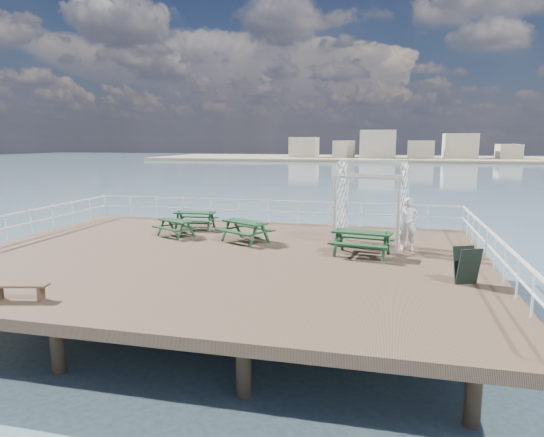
{
  "coord_description": "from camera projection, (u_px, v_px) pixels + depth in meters",
  "views": [
    {
      "loc": [
        5.63,
        -15.61,
        3.95
      ],
      "look_at": [
        1.49,
        1.46,
        1.1
      ],
      "focal_mm": 32.0,
      "sensor_mm": 36.0,
      "label": 1
    }
  ],
  "objects": [
    {
      "name": "flat_bench_far",
      "position": [
        20.0,
        288.0,
        12.06
      ],
      "size": [
        1.44,
        0.64,
        0.4
      ],
      "rotation": [
        0.0,
        0.0,
        0.23
      ],
      "color": "brown",
      "rests_on": "ground"
    },
    {
      "name": "picnic_table_c",
      "position": [
        362.0,
        238.0,
        16.65
      ],
      "size": [
        2.23,
        1.91,
        0.97
      ],
      "rotation": [
        0.0,
        0.0,
        -0.17
      ],
      "color": "#14371C",
      "rests_on": "ground"
    },
    {
      "name": "railing",
      "position": [
        241.0,
        218.0,
        19.26
      ],
      "size": [
        17.77,
        13.76,
        1.1
      ],
      "color": "silver",
      "rests_on": "ground"
    },
    {
      "name": "sea_backdrop",
      "position": [
        415.0,
        155.0,
        142.67
      ],
      "size": [
        300.0,
        300.0,
        9.2
      ],
      "color": "#466776",
      "rests_on": "ground"
    },
    {
      "name": "sandwich_board",
      "position": [
        467.0,
        266.0,
        13.37
      ],
      "size": [
        0.78,
        0.7,
        1.05
      ],
      "rotation": [
        0.0,
        0.0,
        0.42
      ],
      "color": "black",
      "rests_on": "ground"
    },
    {
      "name": "trellis_arbor",
      "position": [
        371.0,
        208.0,
        18.12
      ],
      "size": [
        2.83,
        1.95,
        3.2
      ],
      "rotation": [
        0.0,
        0.0,
        -0.24
      ],
      "color": "silver",
      "rests_on": "ground"
    },
    {
      "name": "picnic_table_a",
      "position": [
        195.0,
        217.0,
        21.73
      ],
      "size": [
        1.87,
        1.55,
        0.87
      ],
      "rotation": [
        0.0,
        0.0,
        0.06
      ],
      "color": "#14371C",
      "rests_on": "ground"
    },
    {
      "name": "person",
      "position": [
        408.0,
        224.0,
        17.35
      ],
      "size": [
        0.71,
        0.47,
        1.94
      ],
      "primitive_type": "imported",
      "rotation": [
        0.0,
        0.0,
        -0.0
      ],
      "color": "silver",
      "rests_on": "ground"
    },
    {
      "name": "picnic_table_d",
      "position": [
        245.0,
        227.0,
        18.94
      ],
      "size": [
        2.41,
        2.28,
        0.92
      ],
      "rotation": [
        0.0,
        0.0,
        -0.53
      ],
      "color": "#14371C",
      "rests_on": "ground"
    },
    {
      "name": "picnic_table_b",
      "position": [
        176.0,
        224.0,
        20.06
      ],
      "size": [
        1.99,
        1.87,
        0.77
      ],
      "rotation": [
        0.0,
        0.0,
        -0.49
      ],
      "color": "#14371C",
      "rests_on": "ground"
    },
    {
      "name": "ground",
      "position": [
        221.0,
        259.0,
        16.94
      ],
      "size": [
        18.0,
        14.0,
        0.3
      ],
      "primitive_type": "cube",
      "color": "brown",
      "rests_on": "ground"
    }
  ]
}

